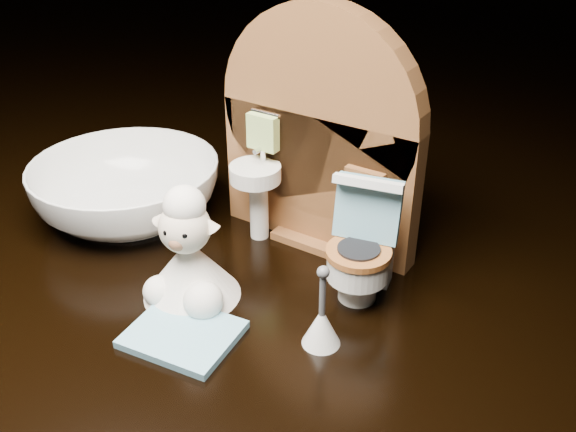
{
  "coord_description": "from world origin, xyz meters",
  "views": [
    {
      "loc": [
        0.18,
        -0.24,
        0.22
      ],
      "look_at": [
        0.01,
        0.01,
        0.05
      ],
      "focal_mm": 40.0,
      "sensor_mm": 36.0,
      "label": 1
    }
  ],
  "objects": [
    {
      "name": "toy_toilet",
      "position": [
        0.05,
        0.03,
        0.03
      ],
      "size": [
        0.04,
        0.05,
        0.07
      ],
      "rotation": [
        0.0,
        0.0,
        0.21
      ],
      "color": "white",
      "rests_on": "ground"
    },
    {
      "name": "toilet_brush",
      "position": [
        0.05,
        -0.02,
        0.01
      ],
      "size": [
        0.02,
        0.02,
        0.05
      ],
      "color": "white",
      "rests_on": "ground"
    },
    {
      "name": "backdrop_panel",
      "position": [
        -0.0,
        0.06,
        0.07
      ],
      "size": [
        0.13,
        0.05,
        0.15
      ],
      "color": "brown",
      "rests_on": "ground"
    },
    {
      "name": "ceramic_bowl",
      "position": [
        -0.12,
        0.02,
        0.02
      ],
      "size": [
        0.15,
        0.15,
        0.04
      ],
      "primitive_type": "imported",
      "rotation": [
        0.0,
        0.0,
        0.23
      ],
      "color": "white",
      "rests_on": "ground"
    },
    {
      "name": "bath_mat",
      "position": [
        -0.01,
        -0.06,
        0.0
      ],
      "size": [
        0.06,
        0.05,
        0.0
      ],
      "primitive_type": "cube",
      "rotation": [
        0.0,
        0.0,
        0.13
      ],
      "color": "#6CA5B9",
      "rests_on": "ground"
    },
    {
      "name": "plush_lamb",
      "position": [
        -0.03,
        -0.03,
        0.02
      ],
      "size": [
        0.06,
        0.06,
        0.07
      ],
      "rotation": [
        0.0,
        0.0,
        0.32
      ],
      "color": "white",
      "rests_on": "ground"
    }
  ]
}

